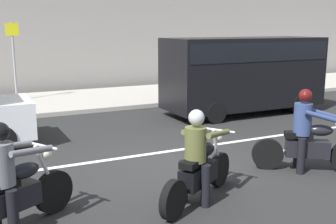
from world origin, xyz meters
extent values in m
plane|color=#242424|center=(0.00, 0.00, 0.00)|extent=(80.00, 80.00, 0.00)
cube|color=#A8A399|center=(0.00, 8.00, 0.07)|extent=(40.00, 4.40, 0.14)
cube|color=silver|center=(-0.01, 0.90, 0.00)|extent=(18.00, 0.14, 0.01)
cylinder|color=black|center=(1.66, -1.01, 0.31)|extent=(0.58, 0.44, 0.61)
cube|color=black|center=(2.28, -1.42, 0.45)|extent=(0.84, 0.69, 0.32)
ellipsoid|color=black|center=(2.46, -1.54, 0.82)|extent=(0.53, 0.47, 0.22)
cube|color=black|center=(2.13, -1.32, 0.72)|extent=(0.57, 0.49, 0.10)
cylinder|color=silver|center=(2.12, -1.12, 0.33)|extent=(0.62, 0.45, 0.07)
cylinder|color=black|center=(2.05, -1.51, 0.35)|extent=(0.21, 0.21, 0.70)
cylinder|color=black|center=(2.27, -1.17, 0.35)|extent=(0.21, 0.21, 0.70)
cylinder|color=navy|center=(2.18, -1.35, 1.03)|extent=(0.47, 0.47, 0.61)
cylinder|color=navy|center=(2.34, -1.72, 1.12)|extent=(0.64, 0.47, 0.26)
cylinder|color=navy|center=(2.59, -1.36, 1.12)|extent=(0.64, 0.47, 0.26)
sphere|color=tan|center=(2.20, -1.36, 1.45)|extent=(0.20, 0.20, 0.20)
sphere|color=#510F0F|center=(2.20, -1.36, 1.48)|extent=(0.25, 0.25, 0.25)
cylinder|color=black|center=(0.32, -1.33, 0.30)|extent=(0.57, 0.42, 0.60)
cylinder|color=black|center=(-1.00, -2.16, 0.30)|extent=(0.57, 0.42, 0.60)
cylinder|color=silver|center=(0.22, -1.39, 0.68)|extent=(0.34, 0.24, 0.81)
cube|color=black|center=(-0.34, -1.75, 0.44)|extent=(0.88, 0.70, 0.32)
ellipsoid|color=black|center=(-0.15, -1.63, 0.80)|extent=(0.53, 0.46, 0.22)
cube|color=black|center=(-0.49, -1.84, 0.70)|extent=(0.57, 0.48, 0.10)
cylinder|color=silver|center=(0.17, -1.42, 1.05)|extent=(0.41, 0.61, 0.04)
sphere|color=silver|center=(0.24, -1.38, 0.91)|extent=(0.17, 0.17, 0.17)
cylinder|color=silver|center=(-0.68, -1.77, 0.32)|extent=(0.63, 0.43, 0.07)
cylinder|color=black|center=(-0.35, -1.99, 0.34)|extent=(0.21, 0.21, 0.68)
cylinder|color=black|center=(-0.56, -1.65, 0.34)|extent=(0.21, 0.21, 0.68)
cylinder|color=brown|center=(-0.44, -1.81, 0.97)|extent=(0.47, 0.47, 0.55)
cylinder|color=brown|center=(-0.02, -1.80, 1.10)|extent=(0.67, 0.47, 0.17)
cylinder|color=brown|center=(-0.25, -1.43, 1.10)|extent=(0.67, 0.47, 0.17)
sphere|color=tan|center=(-0.42, -1.80, 1.37)|extent=(0.20, 0.20, 0.20)
sphere|color=#B7B7BC|center=(-0.42, -1.80, 1.40)|extent=(0.25, 0.25, 0.25)
cylinder|color=black|center=(-2.51, -1.15, 0.33)|extent=(0.63, 0.43, 0.66)
cylinder|color=silver|center=(-2.61, -1.21, 0.71)|extent=(0.35, 0.24, 0.82)
cube|color=black|center=(-3.13, -1.51, 0.47)|extent=(0.82, 0.63, 0.32)
ellipsoid|color=black|center=(-2.94, -1.40, 0.80)|extent=(0.54, 0.45, 0.22)
cylinder|color=silver|center=(-2.67, -1.24, 1.09)|extent=(0.38, 0.63, 0.04)
sphere|color=silver|center=(-2.60, -1.20, 0.95)|extent=(0.17, 0.17, 0.17)
cylinder|color=black|center=(-3.15, -1.75, 0.34)|extent=(0.20, 0.20, 0.68)
cylinder|color=slate|center=(-3.23, -1.57, 0.99)|extent=(0.46, 0.46, 0.58)
cylinder|color=slate|center=(-2.84, -1.60, 1.13)|extent=(0.62, 0.41, 0.16)
cylinder|color=slate|center=(-3.06, -1.21, 1.13)|extent=(0.62, 0.41, 0.16)
sphere|color=tan|center=(-3.21, -1.56, 1.40)|extent=(0.20, 0.20, 0.20)
sphere|color=black|center=(-3.21, -1.56, 1.43)|extent=(0.25, 0.25, 0.25)
cube|color=black|center=(4.47, 3.68, 1.33)|extent=(5.17, 1.90, 2.18)
cube|color=black|center=(4.47, 3.68, 2.02)|extent=(5.01, 1.93, 0.56)
cylinder|color=black|center=(6.07, 3.68, 0.32)|extent=(0.64, 1.96, 0.64)
cylinder|color=black|center=(2.87, 3.68, 0.32)|extent=(0.64, 1.96, 0.64)
cylinder|color=gray|center=(-1.95, 8.58, 1.53)|extent=(0.08, 0.08, 2.78)
cube|color=yellow|center=(-1.95, 8.55, 2.67)|extent=(0.44, 0.03, 0.44)
camera|label=1|loc=(-3.55, -7.20, 2.77)|focal=44.52mm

